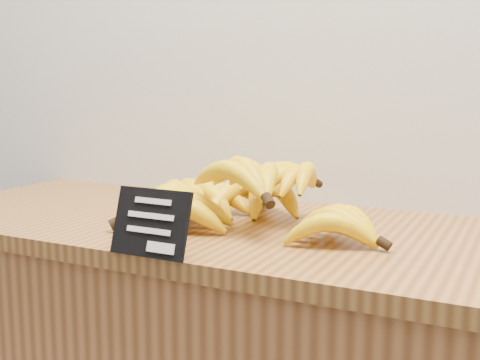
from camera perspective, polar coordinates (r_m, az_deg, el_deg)
counter_top at (r=1.13m, az=1.14°, el=-4.91°), size 1.41×0.54×0.03m
chalkboard_sign at (r=0.92m, az=-8.47°, el=-4.06°), size 0.13×0.04×0.10m
banana_pile at (r=1.12m, az=-0.34°, el=-1.76°), size 0.52×0.36×0.12m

